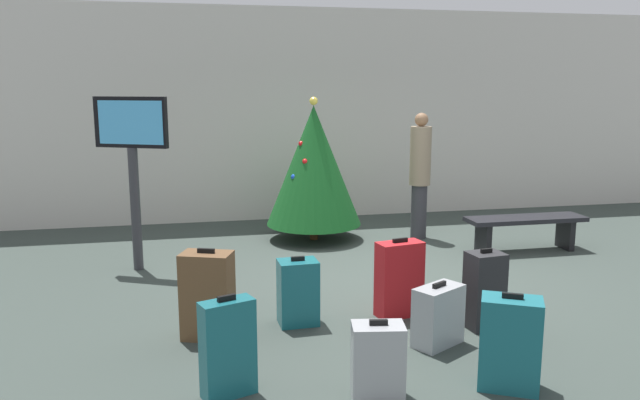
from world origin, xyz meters
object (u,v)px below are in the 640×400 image
Objects in this scene: traveller_0 at (420,172)px; suitcase_7 at (510,344)px; suitcase_2 at (378,362)px; suitcase_0 at (298,292)px; suitcase_4 at (484,290)px; waiting_bench at (525,225)px; suitcase_5 at (399,279)px; suitcase_6 at (438,316)px; suitcase_3 at (208,296)px; suitcase_1 at (228,348)px; flight_info_kiosk at (132,149)px; holiday_tree at (314,165)px.

traveller_0 is 4.72m from suitcase_7.
suitcase_0 is at bearing 101.65° from suitcase_2.
traveller_0 reaches higher than suitcase_2.
suitcase_4 is at bearing -100.86° from traveller_0.
waiting_bench is 3.17m from suitcase_5.
suitcase_6 is (-1.23, -3.71, -0.73)m from traveller_0.
traveller_0 is at bearing 44.32° from suitcase_3.
traveller_0 is 5.28m from suitcase_1.
flight_info_kiosk is 2.84× the size of suitcase_7.
traveller_0 is 2.23× the size of suitcase_3.
suitcase_2 is at bearing -114.26° from traveller_0.
suitcase_0 is at bearing -150.90° from waiting_bench.
holiday_tree is 3.39m from suitcase_0.
suitcase_4 is at bearing -6.78° from suitcase_3.
waiting_bench is at bearing 48.35° from suitcase_6.
traveller_0 reaches higher than suitcase_6.
waiting_bench is 1.99× the size of suitcase_3.
suitcase_2 is 1.70m from suitcase_5.
suitcase_1 is (-0.74, -1.27, 0.05)m from suitcase_0.
suitcase_3 is (-1.17, 1.38, 0.11)m from suitcase_2.
holiday_tree is 2.70× the size of suitcase_1.
holiday_tree reaches higher than suitcase_0.
traveller_0 is 3.31m from suitcase_5.
suitcase_3 reaches higher than suitcase_5.
holiday_tree reaches higher than suitcase_2.
suitcase_0 is 1.16× the size of suitcase_6.
suitcase_3 is at bearing -135.68° from traveller_0.
waiting_bench is at bearing 37.98° from suitcase_5.
suitcase_3 is at bearing 173.22° from suitcase_4.
flight_info_kiosk is 3.60m from suitcase_5.
suitcase_5 reaches higher than waiting_bench.
suitcase_3 is (-4.37, -2.11, 0.03)m from waiting_bench.
suitcase_4 reaches higher than suitcase_7.
traveller_0 is at bearing 51.64° from suitcase_0.
holiday_tree reaches higher than suitcase_1.
waiting_bench is 3.61m from suitcase_6.
flight_info_kiosk is 4.93m from suitcase_7.
suitcase_2 reaches higher than suitcase_6.
suitcase_1 reaches higher than waiting_bench.
suitcase_6 is (1.12, -0.74, -0.05)m from suitcase_0.
flight_info_kiosk is 4.19m from suitcase_6.
suitcase_6 is at bearing -108.36° from traveller_0.
waiting_bench is 4.17m from suitcase_7.
suitcase_0 is (1.64, -2.17, -1.19)m from flight_info_kiosk.
traveller_0 is at bearing 71.64° from suitcase_6.
suitcase_2 is at bearing -95.80° from holiday_tree.
suitcase_2 is 1.81m from suitcase_3.
suitcase_5 reaches higher than suitcase_0.
traveller_0 is (-1.17, 1.01, 0.63)m from waiting_bench.
suitcase_5 is (-1.33, -2.96, -0.62)m from traveller_0.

